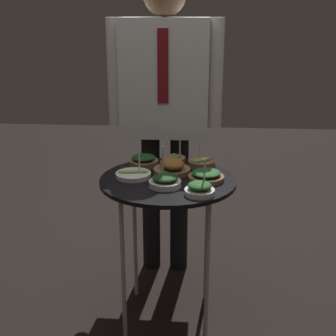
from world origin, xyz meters
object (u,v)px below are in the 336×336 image
object	(u,v)px
bowl_asparagus_near_rim	(133,175)
bowl_spinach_mid_left	(200,189)
serving_cart	(168,191)
bowl_spinach_back_right	(206,176)
bowl_spinach_front_center	(165,181)
bowl_spinach_back_left	(144,161)
bowl_asparagus_center	(201,163)
bowl_roast_far_rim	(172,167)
waiter_figure	(165,93)
bowl_asparagus_mid_right	(174,160)

from	to	relation	value
bowl_asparagus_near_rim	bowl_spinach_mid_left	bearing A→B (deg)	-32.27
serving_cart	bowl_spinach_back_right	size ratio (longest dim) A/B	4.59
serving_cart	bowl_spinach_front_center	bearing A→B (deg)	-93.18
bowl_spinach_front_center	bowl_spinach_back_left	xyz separation A→B (m)	(-0.13, 0.27, 0.00)
bowl_asparagus_center	bowl_roast_far_rim	bearing A→B (deg)	-140.97
bowl_roast_far_rim	bowl_asparagus_near_rim	xyz separation A→B (m)	(-0.17, -0.06, -0.02)
bowl_roast_far_rim	bowl_asparagus_near_rim	distance (m)	0.18
bowl_asparagus_center	bowl_spinach_back_left	bearing A→B (deg)	-177.75
bowl_roast_far_rim	bowl_spinach_back_left	xyz separation A→B (m)	(-0.15, 0.10, -0.01)
bowl_spinach_front_center	bowl_spinach_back_right	bearing A→B (deg)	26.22
bowl_roast_far_rim	bowl_asparagus_center	distance (m)	0.18
bowl_spinach_back_right	bowl_spinach_back_left	xyz separation A→B (m)	(-0.30, 0.18, 0.00)
serving_cart	bowl_spinach_front_center	world-z (taller)	bowl_spinach_front_center
bowl_asparagus_center	waiter_figure	world-z (taller)	waiter_figure
waiter_figure	bowl_spinach_front_center	bearing A→B (deg)	-85.36
bowl_asparagus_near_rim	bowl_asparagus_center	world-z (taller)	bowl_asparagus_near_rim
serving_cart	bowl_spinach_back_left	xyz separation A→B (m)	(-0.13, 0.17, 0.09)
bowl_spinach_front_center	waiter_figure	xyz separation A→B (m)	(-0.05, 0.59, 0.28)
bowl_spinach_mid_left	waiter_figure	xyz separation A→B (m)	(-0.20, 0.67, 0.28)
bowl_spinach_front_center	bowl_asparagus_near_rim	distance (m)	0.19
bowl_asparagus_near_rim	bowl_spinach_back_left	xyz separation A→B (m)	(0.03, 0.16, 0.01)
bowl_spinach_mid_left	bowl_asparagus_mid_right	world-z (taller)	bowl_spinach_mid_left
bowl_spinach_back_left	bowl_asparagus_center	xyz separation A→B (m)	(0.28, 0.01, -0.01)
serving_cart	bowl_spinach_mid_left	distance (m)	0.25
bowl_spinach_mid_left	bowl_asparagus_center	xyz separation A→B (m)	(0.00, 0.37, -0.01)
bowl_asparagus_mid_right	bowl_spinach_back_right	bearing A→B (deg)	-56.26
serving_cart	bowl_spinach_back_left	bearing A→B (deg)	127.72
bowl_spinach_back_right	bowl_roast_far_rim	distance (m)	0.18
bowl_spinach_back_right	bowl_roast_far_rim	xyz separation A→B (m)	(-0.16, 0.08, 0.01)
serving_cart	bowl_asparagus_center	bearing A→B (deg)	50.68
bowl_asparagus_near_rim	bowl_spinach_back_right	bearing A→B (deg)	-3.31
bowl_asparagus_near_rim	bowl_asparagus_center	distance (m)	0.35
bowl_roast_far_rim	bowl_spinach_mid_left	xyz separation A→B (m)	(0.13, -0.26, -0.01)
bowl_spinach_back_left	waiter_figure	distance (m)	0.43
serving_cart	bowl_asparagus_center	xyz separation A→B (m)	(0.15, 0.18, 0.08)
bowl_roast_far_rim	bowl_asparagus_mid_right	xyz separation A→B (m)	(-0.00, 0.15, -0.01)
bowl_spinach_back_left	waiter_figure	bearing A→B (deg)	76.22
bowl_roast_far_rim	serving_cart	bearing A→B (deg)	-100.47
bowl_spinach_back_left	bowl_asparagus_center	size ratio (longest dim) A/B	1.12
bowl_asparagus_near_rim	bowl_spinach_mid_left	xyz separation A→B (m)	(0.30, -0.19, 0.01)
bowl_asparagus_mid_right	bowl_asparagus_near_rim	bearing A→B (deg)	-128.27
bowl_roast_far_rim	waiter_figure	bearing A→B (deg)	99.03
bowl_spinach_front_center	bowl_asparagus_near_rim	world-z (taller)	bowl_spinach_front_center
serving_cart	bowl_spinach_back_left	distance (m)	0.23
waiter_figure	bowl_spinach_mid_left	bearing A→B (deg)	-73.70
serving_cart	waiter_figure	distance (m)	0.61
waiter_figure	serving_cart	bearing A→B (deg)	-83.79
serving_cart	bowl_asparagus_near_rim	distance (m)	0.18
serving_cart	bowl_roast_far_rim	world-z (taller)	bowl_roast_far_rim
bowl_asparagus_center	bowl_asparagus_mid_right	world-z (taller)	bowl_asparagus_center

